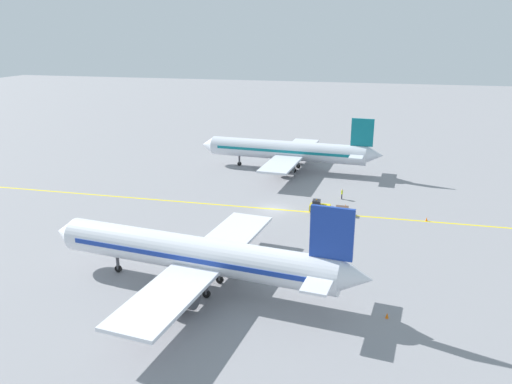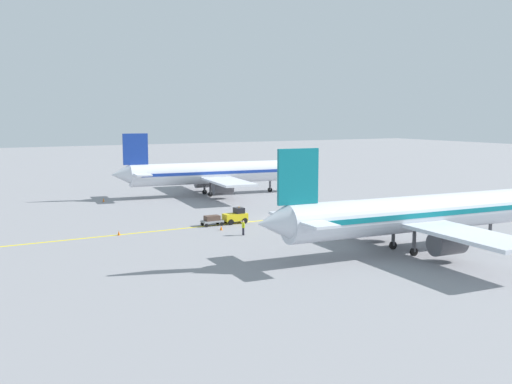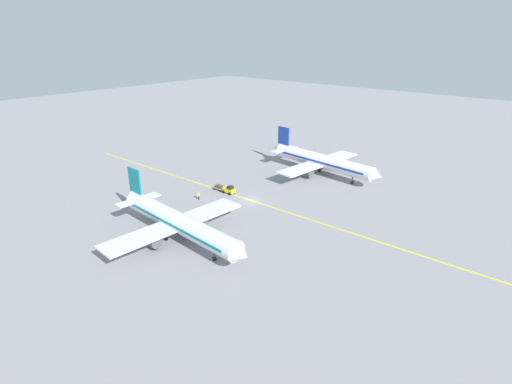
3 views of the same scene
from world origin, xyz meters
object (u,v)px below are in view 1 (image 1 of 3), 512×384
object	(u,v)px
baggage_cart_trailing	(342,210)
airplane_at_gate	(199,255)
airplane_adjacent_stand	(289,151)
traffic_cone_mid_apron	(387,315)
baggage_tug_white	(319,207)
traffic_cone_near_nose	(346,206)
traffic_cone_by_wingtip	(427,219)
ground_crew_worker	(342,194)

from	to	relation	value
baggage_cart_trailing	airplane_at_gate	bearing A→B (deg)	153.83
airplane_adjacent_stand	traffic_cone_mid_apron	distance (m)	52.73
baggage_tug_white	traffic_cone_mid_apron	xyz separation A→B (m)	(-26.75, -9.67, -0.63)
baggage_tug_white	traffic_cone_near_nose	size ratio (longest dim) A/B	5.48
baggage_cart_trailing	traffic_cone_by_wingtip	bearing A→B (deg)	-88.30
traffic_cone_mid_apron	baggage_tug_white	bearing A→B (deg)	19.88
ground_crew_worker	traffic_cone_near_nose	bearing A→B (deg)	-167.04
ground_crew_worker	traffic_cone_near_nose	size ratio (longest dim) A/B	3.05
airplane_at_gate	traffic_cone_mid_apron	bearing A→B (deg)	-93.80
baggage_cart_trailing	traffic_cone_near_nose	size ratio (longest dim) A/B	4.75
airplane_adjacent_stand	traffic_cone_mid_apron	xyz separation A→B (m)	(-49.28, -18.44, -3.43)
airplane_adjacent_stand	ground_crew_worker	bearing A→B (deg)	-143.33
airplane_adjacent_stand	ground_crew_worker	world-z (taller)	airplane_adjacent_stand
traffic_cone_by_wingtip	baggage_cart_trailing	bearing A→B (deg)	91.70
traffic_cone_by_wingtip	airplane_adjacent_stand	bearing A→B (deg)	47.12
baggage_tug_white	airplane_at_gate	bearing A→B (deg)	160.07
baggage_tug_white	ground_crew_worker	world-z (taller)	baggage_tug_white
baggage_cart_trailing	traffic_cone_mid_apron	distance (m)	27.54
ground_crew_worker	traffic_cone_by_wingtip	xyz separation A→B (m)	(-6.76, -12.39, -0.63)
airplane_adjacent_stand	traffic_cone_mid_apron	world-z (taller)	airplane_adjacent_stand
traffic_cone_mid_apron	traffic_cone_by_wingtip	bearing A→B (deg)	-11.27
airplane_at_gate	ground_crew_worker	world-z (taller)	airplane_at_gate
airplane_at_gate	airplane_adjacent_stand	world-z (taller)	same
ground_crew_worker	traffic_cone_by_wingtip	world-z (taller)	ground_crew_worker
traffic_cone_near_nose	ground_crew_worker	bearing A→B (deg)	12.96
ground_crew_worker	traffic_cone_near_nose	world-z (taller)	ground_crew_worker
airplane_adjacent_stand	traffic_cone_near_nose	bearing A→B (deg)	-147.36
traffic_cone_near_nose	traffic_cone_mid_apron	world-z (taller)	same
baggage_cart_trailing	traffic_cone_by_wingtip	distance (m)	11.80
baggage_tug_white	traffic_cone_by_wingtip	distance (m)	15.10
airplane_at_gate	baggage_cart_trailing	xyz separation A→B (m)	(25.53, -12.54, -2.95)
traffic_cone_near_nose	traffic_cone_by_wingtip	world-z (taller)	same
baggage_cart_trailing	traffic_cone_mid_apron	size ratio (longest dim) A/B	4.75
baggage_cart_trailing	traffic_cone_mid_apron	world-z (taller)	baggage_cart_trailing
airplane_adjacent_stand	traffic_cone_near_nose	world-z (taller)	airplane_adjacent_stand
traffic_cone_near_nose	baggage_tug_white	bearing A→B (deg)	132.14
airplane_at_gate	traffic_cone_near_nose	world-z (taller)	airplane_at_gate
airplane_adjacent_stand	traffic_cone_by_wingtip	xyz separation A→B (m)	(-22.15, -23.85, -3.43)
airplane_at_gate	traffic_cone_by_wingtip	bearing A→B (deg)	-43.23
airplane_at_gate	traffic_cone_by_wingtip	world-z (taller)	airplane_at_gate
airplane_at_gate	traffic_cone_mid_apron	xyz separation A→B (m)	(-1.26, -18.92, -3.43)
ground_crew_worker	traffic_cone_mid_apron	world-z (taller)	ground_crew_worker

